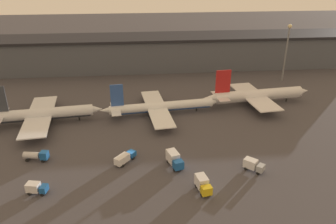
% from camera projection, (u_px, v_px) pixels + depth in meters
% --- Properties ---
extents(ground, '(600.00, 600.00, 0.00)m').
position_uv_depth(ground, '(130.00, 160.00, 92.11)').
color(ground, '#423F44').
extents(terminal_building, '(243.18, 23.67, 16.78)m').
position_uv_depth(terminal_building, '(130.00, 53.00, 168.85)').
color(terminal_building, '#4C515B').
rests_on(terminal_building, ground).
extents(airplane_0, '(40.24, 34.55, 14.46)m').
position_uv_depth(airplane_0, '(43.00, 114.00, 111.76)').
color(airplane_0, silver).
rests_on(airplane_0, ground).
extents(airplane_1, '(44.38, 34.24, 12.56)m').
position_uv_depth(airplane_1, '(160.00, 107.00, 118.91)').
color(airplane_1, white).
rests_on(airplane_1, ground).
extents(airplane_2, '(43.99, 30.38, 14.73)m').
position_uv_depth(airplane_2, '(257.00, 95.00, 127.24)').
color(airplane_2, silver).
rests_on(airplane_2, ground).
extents(service_vehicle_0, '(7.15, 3.16, 2.94)m').
position_uv_depth(service_vehicle_0, '(36.00, 155.00, 91.16)').
color(service_vehicle_0, '#195199').
rests_on(service_vehicle_0, ground).
extents(service_vehicle_1, '(5.47, 5.39, 3.10)m').
position_uv_depth(service_vehicle_1, '(253.00, 165.00, 86.71)').
color(service_vehicle_1, '#9EA3A8').
rests_on(service_vehicle_1, ground).
extents(service_vehicle_2, '(3.50, 6.24, 3.53)m').
position_uv_depth(service_vehicle_2, '(203.00, 184.00, 78.84)').
color(service_vehicle_2, gold).
rests_on(service_vehicle_2, ground).
extents(service_vehicle_3, '(6.21, 6.87, 2.71)m').
position_uv_depth(service_vehicle_3, '(125.00, 158.00, 90.18)').
color(service_vehicle_3, '#195199').
rests_on(service_vehicle_3, ground).
extents(service_vehicle_4, '(5.27, 3.17, 2.83)m').
position_uv_depth(service_vehicle_4, '(36.00, 188.00, 78.07)').
color(service_vehicle_4, '#195199').
rests_on(service_vehicle_4, ground).
extents(service_vehicle_5, '(4.42, 7.32, 3.75)m').
position_uv_depth(service_vehicle_5, '(174.00, 159.00, 88.74)').
color(service_vehicle_5, '#195199').
rests_on(service_vehicle_5, ground).
extents(lamp_post_1, '(1.80, 1.80, 26.19)m').
position_uv_depth(lamp_post_1, '(287.00, 46.00, 147.39)').
color(lamp_post_1, slate).
rests_on(lamp_post_1, ground).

